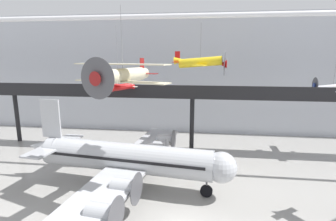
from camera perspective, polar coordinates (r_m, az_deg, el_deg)
name	(u,v)px	position (r m, az deg, el deg)	size (l,w,h in m)	color
hangar_back_wall	(195,74)	(51.34, 5.86, 7.84)	(140.00, 3.00, 22.44)	silver
mezzanine_walkway	(192,95)	(39.91, 5.29, 3.30)	(110.00, 3.20, 10.51)	black
ceiling_truss_beam	(191,16)	(32.47, 5.11, 19.85)	(120.00, 0.60, 0.60)	silver
airliner_silver_main	(125,158)	(30.27, -9.40, -10.13)	(25.03, 28.66, 9.74)	#B7BABF
suspended_plane_yellow_lowwing	(200,62)	(36.11, 7.03, 10.37)	(7.30, 8.89, 6.91)	yellow
suspended_plane_red_highwing	(118,87)	(37.99, -10.79, 5.04)	(5.60, 5.37, 9.55)	red
suspended_plane_white_twin	(333,88)	(44.86, 32.24, 4.23)	(5.43, 6.64, 9.50)	silver
suspended_plane_cream_biplane	(123,75)	(24.09, -9.83, 7.63)	(9.32, 7.90, 7.67)	beige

